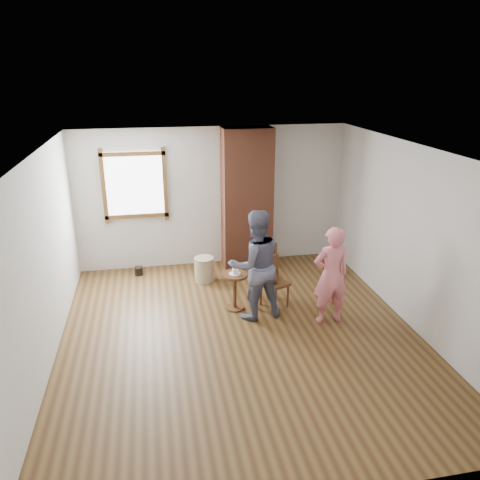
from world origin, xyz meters
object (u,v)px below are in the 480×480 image
object	(u,v)px
person_pink	(331,275)
stoneware_crock	(204,269)
dining_chair_right	(272,279)
side_table	(235,285)
man	(255,265)
dining_chair_left	(263,270)

from	to	relation	value
person_pink	stoneware_crock	bearing A→B (deg)	-49.16
dining_chair_right	side_table	xyz separation A→B (m)	(-0.61, -0.03, -0.05)
stoneware_crock	side_table	xyz separation A→B (m)	(0.35, -1.11, 0.18)
side_table	person_pink	bearing A→B (deg)	-26.06
side_table	person_pink	world-z (taller)	person_pink
man	side_table	bearing A→B (deg)	-55.80
dining_chair_right	man	bearing A→B (deg)	-161.17
dining_chair_right	man	xyz separation A→B (m)	(-0.35, -0.30, 0.39)
dining_chair_left	person_pink	world-z (taller)	person_pink
stoneware_crock	dining_chair_left	xyz separation A→B (m)	(0.85, -0.91, 0.31)
stoneware_crock	dining_chair_left	size ratio (longest dim) A/B	0.46
dining_chair_left	side_table	distance (m)	0.56
stoneware_crock	dining_chair_right	distance (m)	1.46
man	dining_chair_right	bearing A→B (deg)	-147.46
man	person_pink	bearing A→B (deg)	152.28
person_pink	man	bearing A→B (deg)	-21.44
man	person_pink	world-z (taller)	man
dining_chair_left	dining_chair_right	bearing A→B (deg)	-46.49
dining_chair_left	man	bearing A→B (deg)	-103.40
dining_chair_right	man	distance (m)	0.61
dining_chair_right	person_pink	distance (m)	1.01
dining_chair_right	side_table	world-z (taller)	dining_chair_right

